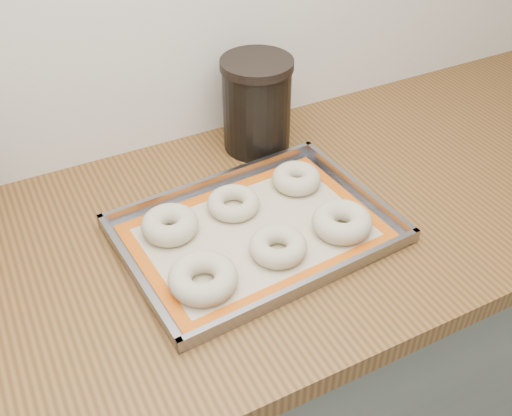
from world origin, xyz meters
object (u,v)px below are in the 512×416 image
baking_tray (256,231)px  bagel_back_right (296,178)px  canister_right (257,104)px  bagel_front_right (342,222)px  bagel_back_left (170,225)px  bagel_front_mid (278,246)px  bagel_front_left (203,278)px  bagel_back_mid (233,203)px

baking_tray → bagel_back_right: bagel_back_right is taller
bagel_back_right → canister_right: 0.18m
bagel_front_right → canister_right: (-0.00, 0.32, 0.07)m
bagel_back_left → canister_right: canister_right is taller
bagel_front_right → baking_tray: bearing=155.1°
bagel_front_mid → baking_tray: bearing=96.9°
bagel_front_left → bagel_front_mid: size_ratio=1.14×
bagel_front_right → bagel_back_right: 0.15m
bagel_front_left → bagel_front_right: bagel_front_right is taller
bagel_front_right → bagel_back_right: bagel_front_right is taller
bagel_front_mid → bagel_front_left: bearing=-175.1°
bagel_front_mid → bagel_back_right: bagel_back_right is taller
bagel_front_left → canister_right: 0.43m
baking_tray → bagel_back_right: (0.13, 0.09, 0.02)m
bagel_front_right → bagel_back_left: bearing=154.2°
bagel_back_left → canister_right: size_ratio=0.51×
bagel_front_right → canister_right: bearing=90.7°
bagel_back_mid → bagel_back_left: bearing=-176.2°
bagel_front_left → bagel_front_mid: 0.14m
bagel_front_mid → canister_right: canister_right is taller
bagel_front_left → bagel_back_left: same height
bagel_back_mid → baking_tray: bearing=-84.2°
bagel_front_left → bagel_back_left: bearing=90.2°
bagel_front_right → bagel_back_left: same height
bagel_front_mid → bagel_back_left: 0.19m
bagel_front_right → bagel_back_mid: (-0.14, 0.14, -0.00)m
baking_tray → bagel_front_left: bagel_front_left is taller
bagel_front_left → bagel_back_right: bearing=31.6°
baking_tray → bagel_back_mid: size_ratio=5.02×
baking_tray → canister_right: size_ratio=2.46×
bagel_front_left → bagel_front_right: (0.27, 0.01, 0.00)m
bagel_front_left → bagel_back_mid: size_ratio=1.16×
bagel_back_left → bagel_back_mid: (0.13, 0.01, -0.00)m
bagel_front_right → bagel_back_mid: 0.20m
bagel_back_left → bagel_back_right: bagel_back_left is taller
bagel_back_left → bagel_back_mid: bagel_back_left is taller
bagel_front_mid → bagel_back_mid: bagel_front_mid is taller
bagel_back_mid → canister_right: bearing=51.9°
bagel_front_right → bagel_back_right: bearing=92.0°
canister_right → baking_tray: bearing=-117.5°
bagel_front_left → bagel_back_right: bagel_front_left is taller
bagel_back_left → baking_tray: bearing=-26.6°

